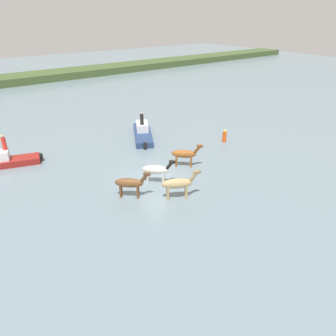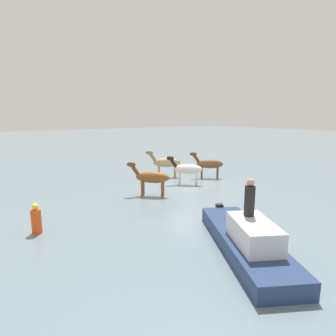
{
  "view_description": "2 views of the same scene",
  "coord_description": "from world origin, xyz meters",
  "px_view_note": "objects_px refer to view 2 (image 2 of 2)",
  "views": [
    {
      "loc": [
        -11.14,
        -16.0,
        10.52
      ],
      "look_at": [
        0.32,
        -0.93,
        1.11
      ],
      "focal_mm": 33.88,
      "sensor_mm": 36.0,
      "label": 1
    },
    {
      "loc": [
        10.48,
        12.63,
        4.28
      ],
      "look_at": [
        0.98,
        -0.72,
        1.15
      ],
      "focal_mm": 29.4,
      "sensor_mm": 36.0,
      "label": 2
    }
  ],
  "objects_px": {
    "buoy_channel_marker": "(36,220)",
    "horse_rear_stallion": "(209,164)",
    "horse_lead": "(187,169)",
    "horse_mid_herd": "(166,162)",
    "boat_motor_center": "(246,242)",
    "horse_dark_mare": "(151,177)",
    "person_watcher_seated": "(250,199)"
  },
  "relations": [
    {
      "from": "buoy_channel_marker",
      "to": "horse_rear_stallion",
      "type": "bearing_deg",
      "value": -165.33
    },
    {
      "from": "horse_lead",
      "to": "horse_mid_herd",
      "type": "bearing_deg",
      "value": -47.59
    },
    {
      "from": "buoy_channel_marker",
      "to": "boat_motor_center",
      "type": "bearing_deg",
      "value": 133.8
    },
    {
      "from": "horse_dark_mare",
      "to": "person_watcher_seated",
      "type": "distance_m",
      "value": 7.21
    },
    {
      "from": "person_watcher_seated",
      "to": "horse_mid_herd",
      "type": "bearing_deg",
      "value": -111.5
    },
    {
      "from": "horse_rear_stallion",
      "to": "horse_mid_herd",
      "type": "bearing_deg",
      "value": 1.96
    },
    {
      "from": "horse_dark_mare",
      "to": "person_watcher_seated",
      "type": "xyz_separation_m",
      "value": [
        0.84,
        7.12,
        0.76
      ]
    },
    {
      "from": "horse_mid_herd",
      "to": "person_watcher_seated",
      "type": "bearing_deg",
      "value": 97.58
    },
    {
      "from": "horse_dark_mare",
      "to": "boat_motor_center",
      "type": "height_order",
      "value": "horse_dark_mare"
    },
    {
      "from": "horse_rear_stallion",
      "to": "person_watcher_seated",
      "type": "distance_m",
      "value": 10.6
    },
    {
      "from": "horse_mid_herd",
      "to": "boat_motor_center",
      "type": "relative_size",
      "value": 0.43
    },
    {
      "from": "horse_lead",
      "to": "person_watcher_seated",
      "type": "xyz_separation_m",
      "value": [
        4.0,
        7.94,
        0.78
      ]
    },
    {
      "from": "horse_lead",
      "to": "buoy_channel_marker",
      "type": "height_order",
      "value": "horse_lead"
    },
    {
      "from": "horse_rear_stallion",
      "to": "buoy_channel_marker",
      "type": "height_order",
      "value": "horse_rear_stallion"
    },
    {
      "from": "horse_dark_mare",
      "to": "horse_rear_stallion",
      "type": "relative_size",
      "value": 0.99
    },
    {
      "from": "horse_mid_herd",
      "to": "horse_lead",
      "type": "xyz_separation_m",
      "value": [
        0.09,
        2.43,
        -0.07
      ]
    },
    {
      "from": "horse_rear_stallion",
      "to": "buoy_channel_marker",
      "type": "distance_m",
      "value": 11.94
    },
    {
      "from": "horse_lead",
      "to": "boat_motor_center",
      "type": "height_order",
      "value": "horse_lead"
    },
    {
      "from": "horse_mid_herd",
      "to": "horse_lead",
      "type": "height_order",
      "value": "horse_mid_herd"
    },
    {
      "from": "horse_lead",
      "to": "horse_dark_mare",
      "type": "bearing_deg",
      "value": 59.0
    },
    {
      "from": "horse_dark_mare",
      "to": "person_watcher_seated",
      "type": "bearing_deg",
      "value": 127.4
    },
    {
      "from": "horse_rear_stallion",
      "to": "boat_motor_center",
      "type": "relative_size",
      "value": 0.36
    },
    {
      "from": "horse_rear_stallion",
      "to": "horse_dark_mare",
      "type": "bearing_deg",
      "value": 55.77
    },
    {
      "from": "horse_rear_stallion",
      "to": "boat_motor_center",
      "type": "xyz_separation_m",
      "value": [
        6.38,
        8.4,
        -0.67
      ]
    },
    {
      "from": "person_watcher_seated",
      "to": "horse_dark_mare",
      "type": "bearing_deg",
      "value": -96.75
    },
    {
      "from": "buoy_channel_marker",
      "to": "person_watcher_seated",
      "type": "bearing_deg",
      "value": 133.71
    },
    {
      "from": "person_watcher_seated",
      "to": "buoy_channel_marker",
      "type": "bearing_deg",
      "value": -46.29
    },
    {
      "from": "boat_motor_center",
      "to": "buoy_channel_marker",
      "type": "height_order",
      "value": "boat_motor_center"
    },
    {
      "from": "horse_lead",
      "to": "person_watcher_seated",
      "type": "distance_m",
      "value": 8.92
    },
    {
      "from": "horse_lead",
      "to": "boat_motor_center",
      "type": "xyz_separation_m",
      "value": [
        4.02,
        7.9,
        -0.65
      ]
    },
    {
      "from": "horse_mid_herd",
      "to": "buoy_channel_marker",
      "type": "height_order",
      "value": "horse_mid_herd"
    },
    {
      "from": "horse_lead",
      "to": "boat_motor_center",
      "type": "relative_size",
      "value": 0.34
    }
  ]
}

